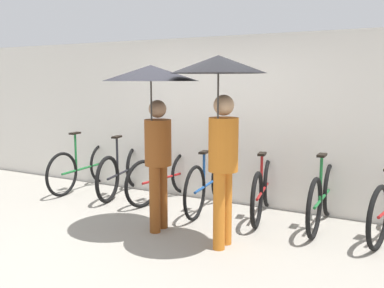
% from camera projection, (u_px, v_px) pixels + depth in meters
% --- Properties ---
extents(ground_plane, '(30.00, 30.00, 0.00)m').
position_uv_depth(ground_plane, '(146.00, 246.00, 4.73)').
color(ground_plane, gray).
extents(back_wall, '(12.71, 0.12, 2.45)m').
position_uv_depth(back_wall, '(224.00, 120.00, 6.36)').
color(back_wall, silver).
rests_on(back_wall, ground).
extents(parked_bicycle_0, '(0.44, 1.75, 1.01)m').
position_uv_depth(parked_bicycle_0, '(84.00, 167.00, 7.18)').
color(parked_bicycle_0, black).
rests_on(parked_bicycle_0, ground).
extents(parked_bicycle_1, '(0.52, 1.70, 0.97)m').
position_uv_depth(parked_bicycle_1, '(123.00, 171.00, 6.85)').
color(parked_bicycle_1, black).
rests_on(parked_bicycle_1, ground).
extents(parked_bicycle_2, '(0.47, 1.67, 1.03)m').
position_uv_depth(parked_bicycle_2, '(166.00, 176.00, 6.51)').
color(parked_bicycle_2, black).
rests_on(parked_bicycle_2, ground).
extents(parked_bicycle_3, '(0.44, 1.76, 1.05)m').
position_uv_depth(parked_bicycle_3, '(209.00, 183.00, 6.05)').
color(parked_bicycle_3, black).
rests_on(parked_bicycle_3, ground).
extents(parked_bicycle_4, '(0.48, 1.66, 0.97)m').
position_uv_depth(parked_bicycle_4, '(263.00, 189.00, 5.73)').
color(parked_bicycle_4, black).
rests_on(parked_bicycle_4, ground).
extents(parked_bicycle_5, '(0.44, 1.69, 1.06)m').
position_uv_depth(parked_bicycle_5, '(323.00, 196.00, 5.34)').
color(parked_bicycle_5, black).
rests_on(parked_bicycle_5, ground).
extents(pedestrian_leading, '(1.10, 1.10, 1.99)m').
position_uv_depth(pedestrian_leading, '(153.00, 99.00, 4.91)').
color(pedestrian_leading, brown).
rests_on(pedestrian_leading, ground).
extents(pedestrian_center, '(0.98, 0.98, 2.07)m').
position_uv_depth(pedestrian_center, '(220.00, 100.00, 4.40)').
color(pedestrian_center, '#C66B1E').
rests_on(pedestrian_center, ground).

